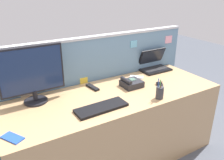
% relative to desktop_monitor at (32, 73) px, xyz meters
% --- Properties ---
extents(ground_plane, '(10.00, 10.00, 0.00)m').
position_rel_desktop_monitor_xyz_m(ground_plane, '(0.65, -0.22, -0.97)').
color(ground_plane, '#4C515B').
extents(desk, '(2.00, 0.73, 0.72)m').
position_rel_desktop_monitor_xyz_m(desk, '(0.65, -0.22, -0.62)').
color(desk, tan).
rests_on(desk, ground_plane).
extents(cubicle_divider, '(2.22, 0.08, 1.17)m').
position_rel_desktop_monitor_xyz_m(cubicle_divider, '(0.65, 0.18, -0.39)').
color(cubicle_divider, '#6084A3').
rests_on(cubicle_divider, ground_plane).
extents(desktop_monitor, '(0.52, 0.19, 0.48)m').
position_rel_desktop_monitor_xyz_m(desktop_monitor, '(0.00, 0.00, 0.00)').
color(desktop_monitor, black).
rests_on(desktop_monitor, desk).
extents(laptop, '(0.34, 0.23, 0.24)m').
position_rel_desktop_monitor_xyz_m(laptop, '(1.37, 0.10, -0.20)').
color(laptop, black).
rests_on(laptop, desk).
extents(desk_phone, '(0.19, 0.17, 0.09)m').
position_rel_desktop_monitor_xyz_m(desk_phone, '(0.87, -0.16, -0.23)').
color(desk_phone, '#232328').
rests_on(desk_phone, desk).
extents(keyboard_main, '(0.43, 0.17, 0.02)m').
position_rel_desktop_monitor_xyz_m(keyboard_main, '(0.42, -0.40, -0.25)').
color(keyboard_main, black).
rests_on(keyboard_main, desk).
extents(computer_mouse_right_hand, '(0.08, 0.11, 0.03)m').
position_rel_desktop_monitor_xyz_m(computer_mouse_right_hand, '(1.13, -0.29, -0.24)').
color(computer_mouse_right_hand, black).
rests_on(computer_mouse_right_hand, desk).
extents(pen_cup, '(0.07, 0.07, 0.19)m').
position_rel_desktop_monitor_xyz_m(pen_cup, '(0.94, -0.49, -0.20)').
color(pen_cup, '#333338').
rests_on(pen_cup, desk).
extents(cell_phone_silver_slab, '(0.15, 0.15, 0.01)m').
position_rel_desktop_monitor_xyz_m(cell_phone_silver_slab, '(1.06, -0.00, -0.25)').
color(cell_phone_silver_slab, '#B7BAC1').
rests_on(cell_phone_silver_slab, desk).
extents(cell_phone_blue_case, '(0.14, 0.17, 0.01)m').
position_rel_desktop_monitor_xyz_m(cell_phone_blue_case, '(-0.26, -0.44, -0.25)').
color(cell_phone_blue_case, blue).
rests_on(cell_phone_blue_case, desk).
extents(tv_remote, '(0.07, 0.17, 0.02)m').
position_rel_desktop_monitor_xyz_m(tv_remote, '(0.53, -0.01, -0.25)').
color(tv_remote, black).
rests_on(tv_remote, desk).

